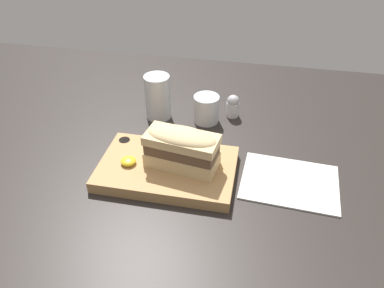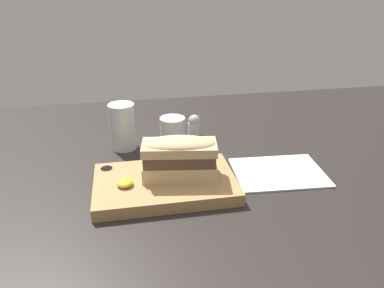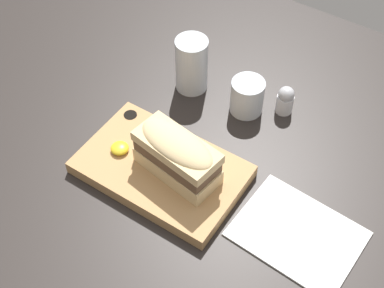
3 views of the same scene
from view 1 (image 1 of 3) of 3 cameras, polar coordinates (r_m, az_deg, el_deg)
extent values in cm
cube|color=#282321|center=(86.09, -1.23, -4.33)|extent=(190.19, 119.99, 2.00)
cube|color=tan|center=(83.61, -3.77, -3.79)|extent=(29.92, 18.87, 2.66)
cylinder|color=black|center=(91.52, -10.23, 0.31)|extent=(2.64, 2.64, 1.33)
cube|color=#DBBC84|center=(81.39, -1.34, -2.29)|extent=(16.45, 9.31, 3.28)
cube|color=brown|center=(79.61, -1.37, -0.68)|extent=(15.79, 8.94, 2.50)
cube|color=#DBBC84|center=(78.27, -1.40, 0.62)|extent=(16.45, 9.31, 1.97)
ellipsoid|color=#DBBC84|center=(77.79, -1.40, 1.11)|extent=(16.12, 9.13, 2.95)
ellipsoid|color=gold|center=(83.48, -9.68, -2.59)|extent=(3.40, 3.40, 1.36)
cylinder|color=silver|center=(100.67, -5.25, 7.14)|extent=(6.78, 6.78, 12.14)
cylinder|color=silver|center=(102.25, -5.15, 5.61)|extent=(5.97, 5.97, 5.46)
cylinder|color=silver|center=(99.68, 2.19, 5.37)|extent=(6.77, 6.77, 7.39)
cylinder|color=#5B141E|center=(100.25, 2.17, 4.83)|extent=(6.09, 6.09, 4.80)
cube|color=white|center=(84.39, 14.65, -5.74)|extent=(21.56, 17.00, 0.40)
cylinder|color=white|center=(103.21, 6.19, 5.27)|extent=(3.47, 3.47, 4.06)
sphere|color=#B7B7BC|center=(101.87, 6.29, 6.54)|extent=(3.30, 3.30, 3.30)
camera|label=2|loc=(0.29, -78.74, -23.90)|focal=35.00mm
camera|label=3|loc=(0.35, 106.01, 48.58)|focal=50.00mm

